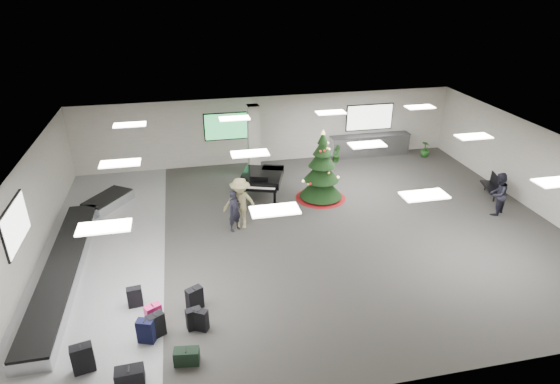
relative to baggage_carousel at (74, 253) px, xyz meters
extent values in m
plane|color=#32302E|center=(7.84, 0.08, -0.21)|extent=(18.00, 18.00, 0.00)
cube|color=#B0ABA1|center=(7.84, 7.08, 1.39)|extent=(18.00, 0.02, 3.20)
cube|color=#B0ABA1|center=(7.84, -6.92, 1.39)|extent=(18.00, 0.02, 3.20)
cube|color=#B0ABA1|center=(-1.16, 0.08, 1.39)|extent=(0.02, 14.00, 3.20)
cube|color=#B0ABA1|center=(16.84, 0.08, 1.39)|extent=(0.02, 14.00, 3.20)
cube|color=silver|center=(7.84, 0.08, 2.99)|extent=(18.00, 14.00, 0.02)
cube|color=gray|center=(0.84, 0.08, -0.21)|extent=(4.00, 14.00, 0.01)
cube|color=#ACA99D|center=(6.84, 5.68, 1.39)|extent=(0.50, 0.50, 3.20)
cube|color=green|center=(5.84, 7.03, 1.69)|extent=(2.20, 0.08, 1.30)
cube|color=white|center=(12.84, 7.03, 1.69)|extent=(2.40, 0.08, 1.30)
cube|color=white|center=(-1.11, -0.92, 1.69)|extent=(0.08, 2.10, 1.30)
cube|color=white|center=(1.84, -3.92, 2.93)|extent=(1.20, 0.60, 0.04)
cube|color=white|center=(1.84, 0.08, 2.93)|extent=(1.20, 0.60, 0.04)
cube|color=white|center=(1.84, 4.08, 2.93)|extent=(1.20, 0.60, 0.04)
cube|color=white|center=(5.84, -3.92, 2.93)|extent=(1.20, 0.60, 0.04)
cube|color=white|center=(5.84, 0.08, 2.93)|extent=(1.20, 0.60, 0.04)
cube|color=white|center=(5.84, 4.08, 2.93)|extent=(1.20, 0.60, 0.04)
cube|color=white|center=(9.84, -3.92, 2.93)|extent=(1.20, 0.60, 0.04)
cube|color=white|center=(9.84, 0.08, 2.93)|extent=(1.20, 0.60, 0.04)
cube|color=white|center=(9.84, 4.08, 2.93)|extent=(1.20, 0.60, 0.04)
cube|color=white|center=(13.84, -3.92, 2.93)|extent=(1.20, 0.60, 0.04)
cube|color=white|center=(13.84, 0.08, 2.93)|extent=(1.20, 0.60, 0.04)
cube|color=white|center=(13.84, 4.08, 2.93)|extent=(1.20, 0.60, 0.04)
cube|color=silver|center=(-0.16, -0.92, -0.02)|extent=(1.00, 8.00, 0.38)
cube|color=black|center=(-0.16, -0.92, 0.19)|extent=(0.95, 7.90, 0.05)
cube|color=silver|center=(0.64, 3.68, -0.02)|extent=(1.97, 2.21, 0.38)
cube|color=black|center=(0.64, 3.68, 0.19)|extent=(1.87, 2.10, 0.05)
cube|color=silver|center=(12.84, 6.73, 0.31)|extent=(4.00, 0.60, 1.05)
cube|color=#323134|center=(12.84, 6.73, 0.85)|extent=(4.05, 0.65, 0.04)
cube|color=black|center=(2.70, -4.19, 0.12)|extent=(0.49, 0.42, 0.67)
cube|color=black|center=(2.70, -4.19, 0.46)|extent=(0.10, 0.14, 0.02)
cube|color=black|center=(3.65, -4.11, 0.09)|extent=(0.44, 0.30, 0.61)
cube|color=black|center=(3.65, -4.11, 0.41)|extent=(0.06, 0.13, 0.02)
cube|color=#E31D6B|center=(2.62, -3.79, 0.11)|extent=(0.47, 0.40, 0.65)
cube|color=black|center=(2.62, -3.79, 0.44)|extent=(0.09, 0.14, 0.02)
cube|color=black|center=(3.70, -3.32, 0.12)|extent=(0.51, 0.43, 0.67)
cube|color=black|center=(3.70, -3.32, 0.47)|extent=(0.10, 0.15, 0.02)
cube|color=black|center=(2.45, -4.35, 0.11)|extent=(0.48, 0.37, 0.65)
cube|color=black|center=(2.45, -4.35, 0.45)|extent=(0.07, 0.15, 0.02)
cube|color=black|center=(1.07, -5.02, 0.15)|extent=(0.53, 0.36, 0.73)
cube|color=black|center=(1.07, -5.02, 0.53)|extent=(0.07, 0.16, 0.02)
cube|color=black|center=(3.41, -5.29, -0.01)|extent=(0.63, 0.38, 0.40)
cube|color=black|center=(3.41, -5.29, 0.19)|extent=(0.05, 0.18, 0.02)
cube|color=black|center=(3.80, -4.18, 0.09)|extent=(0.47, 0.40, 0.60)
cube|color=black|center=(3.80, -4.18, 0.40)|extent=(0.09, 0.13, 0.02)
cube|color=black|center=(2.09, -2.86, 0.08)|extent=(0.42, 0.27, 0.59)
cube|color=black|center=(2.09, -2.86, 0.39)|extent=(0.04, 0.14, 0.02)
cube|color=black|center=(2.14, -5.64, 0.00)|extent=(0.65, 0.38, 0.42)
cube|color=black|center=(2.14, -5.64, 0.22)|extent=(0.04, 0.21, 0.02)
cone|color=maroon|center=(9.08, 2.61, -0.15)|extent=(2.06, 2.06, 0.13)
cylinder|color=#3F2819|center=(9.08, 2.61, 0.06)|extent=(0.13, 0.13, 0.54)
cone|color=black|center=(9.08, 2.61, 0.38)|extent=(1.73, 1.73, 0.98)
cone|color=black|center=(9.08, 2.61, 1.03)|extent=(1.41, 1.41, 0.87)
cone|color=black|center=(9.08, 2.61, 1.58)|extent=(1.08, 1.08, 0.76)
cone|color=black|center=(9.08, 2.61, 2.01)|extent=(0.76, 0.76, 0.65)
cone|color=black|center=(9.08, 2.61, 2.39)|extent=(0.43, 0.43, 0.49)
cone|color=#FFE566|center=(9.08, 2.61, 2.63)|extent=(0.17, 0.17, 0.20)
cube|color=black|center=(6.77, 3.30, 0.64)|extent=(2.10, 2.23, 0.29)
cube|color=black|center=(6.45, 2.37, 0.55)|extent=(1.52, 0.78, 0.10)
cube|color=white|center=(6.44, 2.34, 0.61)|extent=(1.32, 0.57, 0.02)
cube|color=black|center=(6.53, 2.61, 0.84)|extent=(0.69, 0.26, 0.23)
cylinder|color=black|center=(5.94, 2.81, 0.14)|extent=(0.10, 0.10, 0.70)
cylinder|color=black|center=(7.12, 2.41, 0.14)|extent=(0.10, 0.10, 0.70)
cylinder|color=black|center=(7.00, 3.98, 0.14)|extent=(0.10, 0.10, 0.70)
cube|color=black|center=(15.97, 1.33, 0.16)|extent=(0.81, 1.42, 0.05)
cylinder|color=black|center=(15.97, 0.79, -0.03)|extent=(0.05, 0.05, 0.36)
cylinder|color=black|center=(15.97, 1.87, -0.03)|extent=(0.05, 0.05, 0.36)
cube|color=black|center=(16.18, 1.33, 0.42)|extent=(0.42, 1.31, 0.45)
imported|color=black|center=(5.33, 0.75, 0.56)|extent=(0.67, 0.63, 1.54)
imported|color=#958C5C|center=(5.57, 0.88, 0.75)|extent=(1.41, 1.06, 1.93)
imported|color=black|center=(15.19, -0.12, 0.63)|extent=(1.03, 0.98, 1.68)
imported|color=#143E16|center=(10.99, 6.29, 0.17)|extent=(0.54, 0.55, 0.78)
imported|color=#143E16|center=(15.52, 6.03, 0.18)|extent=(0.61, 0.61, 0.79)
camera|label=1|loc=(3.83, -13.88, 8.27)|focal=30.00mm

